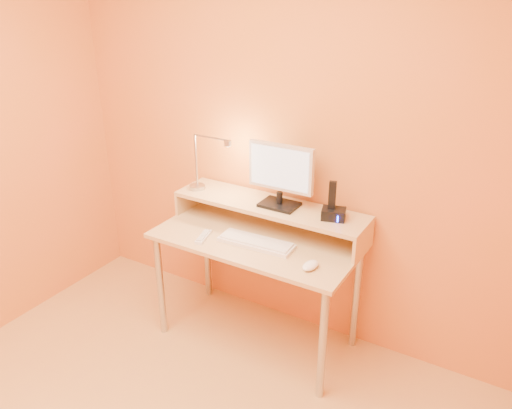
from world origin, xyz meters
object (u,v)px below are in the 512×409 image
Objects in this scene: monitor_panel at (281,167)px; remote_control at (203,237)px; mouse at (310,265)px; lamp_base at (197,187)px; phone_dock at (334,214)px; keyboard at (256,243)px.

monitor_panel is 2.44× the size of remote_control.
lamp_base is at bearing 172.33° from mouse.
monitor_panel is 3.47× the size of mouse.
phone_dock is 0.46m from keyboard.
phone_dock is 0.35m from mouse.
mouse is 0.68m from remote_control.
keyboard is at bearing -96.94° from monitor_panel.
phone_dock is 0.79× the size of remote_control.
monitor_panel is 0.40m from phone_dock.
phone_dock is 0.30× the size of keyboard.
monitor_panel is 4.00× the size of lamp_base.
phone_dock is at bearing 1.88° from lamp_base.
monitor_panel reaches higher than lamp_base.
mouse is (0.35, -0.31, -0.38)m from monitor_panel.
remote_control is (0.25, -0.28, -0.16)m from lamp_base.
remote_control is (-0.68, -0.01, -0.01)m from mouse.
lamp_base reaches higher than mouse.
mouse is at bearing -104.55° from phone_dock.
phone_dock is at bearing 100.54° from mouse.
lamp_base is 0.98m from mouse.
lamp_base reaches higher than remote_control.
phone_dock reaches higher than keyboard.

